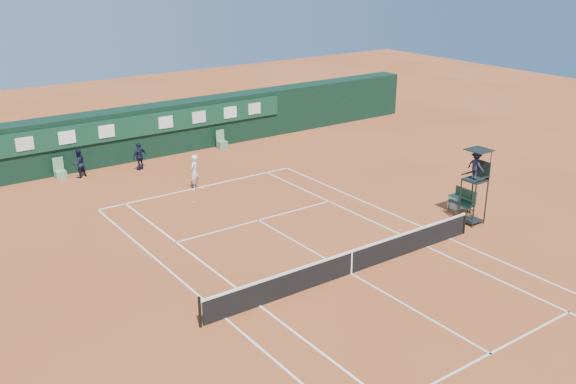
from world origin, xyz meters
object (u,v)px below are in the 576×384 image
object	(u,v)px
umpire_chair	(476,171)
player	(194,172)
player_bench	(464,200)
cooler	(456,202)
tennis_net	(351,261)

from	to	relation	value
umpire_chair	player	distance (m)	13.83
player_bench	cooler	bearing A→B (deg)	80.77
player	tennis_net	bearing A→B (deg)	50.06
umpire_chair	cooler	xyz separation A→B (m)	(0.86, 1.60, -2.13)
cooler	player	world-z (taller)	player
player	umpire_chair	bearing A→B (deg)	83.77
tennis_net	player_bench	world-z (taller)	same
player_bench	player	size ratio (longest dim) A/B	0.65
cooler	player	xyz separation A→B (m)	(-8.85, 9.58, 0.59)
cooler	player	distance (m)	13.06
player_bench	player	xyz separation A→B (m)	(-8.77, 10.06, 0.32)
umpire_chair	cooler	bearing A→B (deg)	61.81
player_bench	cooler	world-z (taller)	player_bench
cooler	umpire_chair	bearing A→B (deg)	-118.19
tennis_net	umpire_chair	xyz separation A→B (m)	(7.61, 0.62, 1.95)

